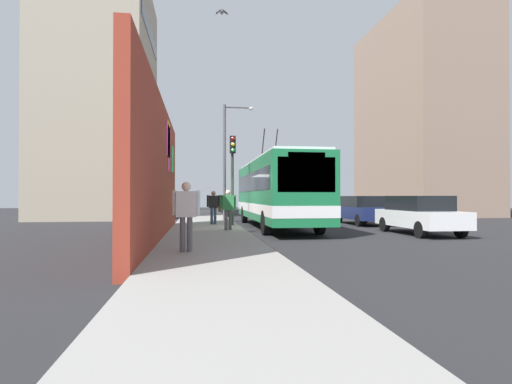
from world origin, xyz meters
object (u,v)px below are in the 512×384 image
object	(u,v)px
city_bus	(275,190)
pedestrian_midblock	(213,205)
traffic_light	(233,165)
street_lamp	(228,154)
parked_car_navy	(362,209)
pedestrian_near_wall	(186,210)
parked_car_white	(419,214)
pedestrian_at_curb	(228,206)

from	to	relation	value
city_bus	pedestrian_midblock	bearing A→B (deg)	76.78
traffic_light	pedestrian_midblock	bearing A→B (deg)	44.36
traffic_light	street_lamp	xyz separation A→B (m)	(4.67, -0.10, 1.04)
city_bus	parked_car_navy	bearing A→B (deg)	-72.68
city_bus	pedestrian_midblock	world-z (taller)	city_bus
parked_car_navy	pedestrian_near_wall	xyz separation A→B (m)	(-11.17, 9.30, 0.37)
pedestrian_near_wall	street_lamp	distance (m)	14.47
city_bus	parked_car_white	distance (m)	6.87
pedestrian_midblock	parked_car_white	bearing A→B (deg)	-121.64
pedestrian_near_wall	city_bus	bearing A→B (deg)	-23.26
parked_car_white	pedestrian_near_wall	world-z (taller)	pedestrian_near_wall
pedestrian_midblock	pedestrian_at_curb	bearing A→B (deg)	-172.40
pedestrian_near_wall	pedestrian_midblock	bearing A→B (deg)	-5.92
parked_car_white	pedestrian_at_curb	bearing A→B (deg)	79.00
pedestrian_at_curb	parked_car_navy	bearing A→B (deg)	-60.05
parked_car_navy	street_lamp	bearing A→B (deg)	68.54
parked_car_white	pedestrian_midblock	xyz separation A→B (m)	(5.08, 8.24, 0.30)
parked_car_white	parked_car_navy	xyz separation A→B (m)	(5.98, 0.00, 0.00)
parked_car_white	traffic_light	xyz separation A→B (m)	(4.17, 7.35, 2.25)
parked_car_navy	pedestrian_at_curb	xyz separation A→B (m)	(-4.47, 7.77, 0.30)
parked_car_navy	traffic_light	distance (m)	7.90
parked_car_navy	pedestrian_near_wall	bearing A→B (deg)	140.21
city_bus	parked_car_white	xyz separation A→B (m)	(-4.36, -5.20, -1.03)
pedestrian_near_wall	pedestrian_midblock	size ratio (longest dim) A/B	1.06
parked_car_white	pedestrian_midblock	world-z (taller)	pedestrian_midblock
parked_car_white	street_lamp	distance (m)	11.89
street_lamp	pedestrian_at_curb	bearing A→B (deg)	175.98
parked_car_navy	street_lamp	size ratio (longest dim) A/B	0.67
pedestrian_at_curb	traffic_light	xyz separation A→B (m)	(2.66, -0.42, 1.95)
traffic_light	street_lamp	size ratio (longest dim) A/B	0.63
pedestrian_midblock	street_lamp	bearing A→B (deg)	-14.76
pedestrian_midblock	parked_car_navy	bearing A→B (deg)	-83.72
parked_car_white	pedestrian_at_curb	distance (m)	7.92
pedestrian_midblock	traffic_light	bearing A→B (deg)	-135.64
parked_car_white	pedestrian_midblock	bearing A→B (deg)	58.36
parked_car_white	pedestrian_near_wall	bearing A→B (deg)	119.14
pedestrian_at_curb	pedestrian_midblock	xyz separation A→B (m)	(3.57, 0.48, 0.00)
parked_car_navy	pedestrian_near_wall	distance (m)	14.54
city_bus	pedestrian_near_wall	size ratio (longest dim) A/B	6.81
pedestrian_near_wall	street_lamp	bearing A→B (deg)	-8.33
pedestrian_at_curb	street_lamp	xyz separation A→B (m)	(7.33, -0.51, 2.98)
parked_car_white	traffic_light	bearing A→B (deg)	60.45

